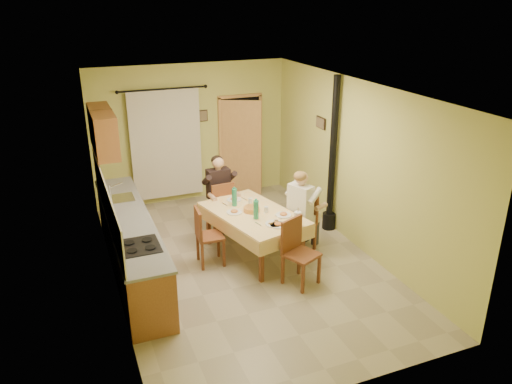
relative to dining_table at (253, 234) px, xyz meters
name	(u,v)px	position (x,y,z in m)	size (l,w,h in m)	color
floor	(244,262)	(-0.24, -0.20, -0.38)	(4.00, 6.00, 0.01)	tan
room_shell	(243,155)	(-0.24, -0.20, 1.44)	(4.04, 6.04, 2.82)	#CFD06B
kitchen_run	(131,243)	(-1.95, 0.20, 0.10)	(0.64, 3.64, 1.56)	brown
upper_cabinets	(103,131)	(-2.06, 1.50, 1.57)	(0.35, 1.40, 0.70)	brown
curtain	(166,144)	(-0.79, 2.70, 0.88)	(1.70, 0.07, 2.22)	black
doorway	(241,146)	(0.79, 2.69, 0.67)	(0.96, 0.40, 2.15)	black
dining_table	(253,234)	(0.00, 0.00, 0.00)	(1.48, 2.00, 0.76)	#F0C77B
tableware	(259,211)	(0.05, -0.11, 0.45)	(0.94, 1.50, 0.33)	white
chair_far	(220,216)	(-0.23, 1.04, -0.09)	(0.44, 0.44, 0.98)	brown
chair_near	(300,266)	(0.32, -1.08, -0.09)	(0.58, 0.58, 1.00)	brown
chair_right	(301,234)	(0.80, -0.14, -0.09)	(0.54, 0.54, 0.97)	brown
chair_left	(210,247)	(-0.76, -0.02, -0.09)	(0.43, 0.43, 0.96)	brown
man_far	(219,186)	(-0.23, 1.06, 0.50)	(0.60, 0.48, 1.39)	black
man_right	(302,202)	(0.79, -0.15, 0.50)	(0.60, 0.65, 1.39)	silver
stove_flue	(331,176)	(1.66, 0.40, 0.64)	(0.24, 0.24, 2.80)	black
picture_back	(203,116)	(0.01, 2.77, 1.37)	(0.19, 0.03, 0.23)	black
picture_right	(321,123)	(1.73, 1.00, 1.47)	(0.03, 0.31, 0.21)	brown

